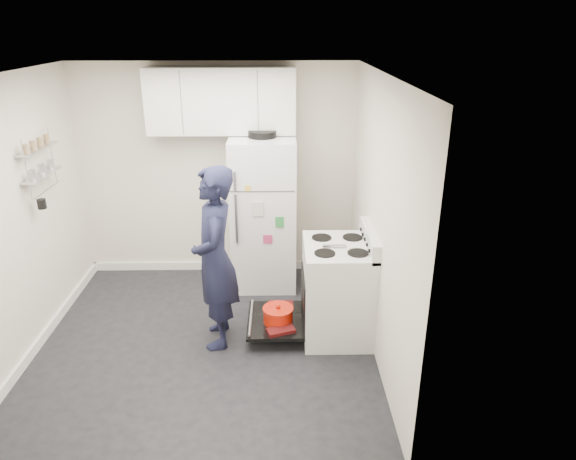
{
  "coord_description": "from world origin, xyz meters",
  "views": [
    {
      "loc": [
        0.72,
        -4.22,
        2.9
      ],
      "look_at": [
        0.8,
        0.3,
        1.05
      ],
      "focal_mm": 32.0,
      "sensor_mm": 36.0,
      "label": 1
    }
  ],
  "objects_px": {
    "electric_range": "(336,291)",
    "open_oven_door": "(277,317)",
    "refrigerator": "(264,213)",
    "person": "(215,259)"
  },
  "relations": [
    {
      "from": "electric_range",
      "to": "open_oven_door",
      "type": "bearing_deg",
      "value": -177.56
    },
    {
      "from": "electric_range",
      "to": "refrigerator",
      "type": "relative_size",
      "value": 0.61
    },
    {
      "from": "open_oven_door",
      "to": "refrigerator",
      "type": "bearing_deg",
      "value": 97.45
    },
    {
      "from": "open_oven_door",
      "to": "person",
      "type": "distance_m",
      "value": 0.89
    },
    {
      "from": "open_oven_door",
      "to": "person",
      "type": "height_order",
      "value": "person"
    },
    {
      "from": "electric_range",
      "to": "refrigerator",
      "type": "distance_m",
      "value": 1.38
    },
    {
      "from": "open_oven_door",
      "to": "refrigerator",
      "type": "height_order",
      "value": "refrigerator"
    },
    {
      "from": "open_oven_door",
      "to": "person",
      "type": "relative_size",
      "value": 0.4
    },
    {
      "from": "open_oven_door",
      "to": "refrigerator",
      "type": "distance_m",
      "value": 1.32
    },
    {
      "from": "refrigerator",
      "to": "person",
      "type": "xyz_separation_m",
      "value": [
        -0.42,
        -1.2,
        -0.0
      ]
    }
  ]
}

